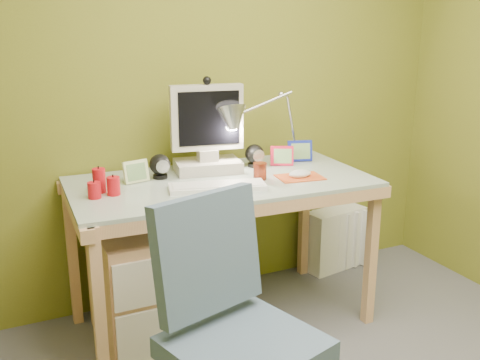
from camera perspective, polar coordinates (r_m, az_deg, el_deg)
name	(u,v)px	position (r m, az deg, el deg)	size (l,w,h in m)	color
wall_back	(194,92)	(3.15, -4.73, 8.89)	(3.20, 0.01, 2.40)	olive
desk	(222,253)	(2.98, -1.86, -7.43)	(1.51, 0.75, 0.81)	tan
monitor	(207,118)	(2.94, -3.39, 6.27)	(0.42, 0.24, 0.57)	#B5AFA3
speaker_left	(160,166)	(2.88, -8.15, 1.40)	(0.11, 0.11, 0.13)	black
speaker_right	(255,155)	(3.08, 1.48, 2.51)	(0.10, 0.10, 0.13)	black
keyboard	(217,187)	(2.69, -2.31, -0.69)	(0.46, 0.15, 0.02)	white
mousepad	(300,177)	(2.89, 6.10, 0.29)	(0.23, 0.16, 0.01)	#CB4E1F
mouse	(300,174)	(2.89, 6.11, 0.63)	(0.12, 0.08, 0.04)	silver
amber_tumbler	(260,171)	(2.84, 2.04, 0.90)	(0.07, 0.07, 0.09)	#9A3016
candle_cluster	(101,183)	(2.67, -13.94, -0.27)	(0.15, 0.13, 0.11)	red
photo_frame_red	(282,156)	(3.12, 4.28, 2.47)	(0.13, 0.02, 0.11)	red
photo_frame_blue	(300,151)	(3.22, 6.10, 2.96)	(0.14, 0.02, 0.12)	navy
photo_frame_green	(136,171)	(2.83, -10.52, 0.86)	(0.13, 0.02, 0.11)	beige
desk_lamp	(282,111)	(3.13, 4.31, 7.02)	(0.55, 0.23, 0.59)	#B2B3B7
task_chair	(244,344)	(2.05, 0.46, -16.35)	(0.55, 0.55, 0.99)	#40536A
radiator	(335,239)	(3.75, 9.61, -5.91)	(0.40, 0.16, 0.40)	white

